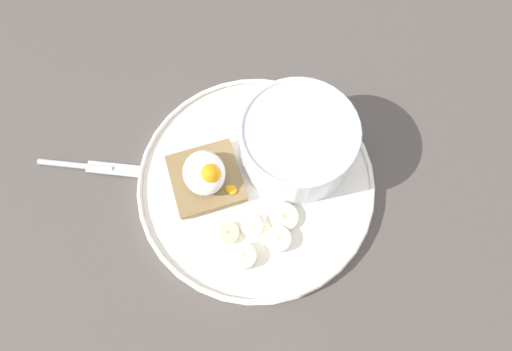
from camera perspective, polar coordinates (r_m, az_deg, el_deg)
The scene contains 11 objects.
ground_plane at distance 53.62cm, azimuth -0.00°, elevation -1.49°, with size 120.00×120.00×2.00cm, color #514A46.
plate at distance 51.93cm, azimuth -0.00°, elevation -0.85°, with size 30.83×30.83×1.60cm.
oatmeal_bowl at distance 50.31cm, azimuth 5.94°, elevation 4.84°, with size 14.63×14.63×7.01cm.
toast_slice at distance 51.57cm, azimuth -7.16°, elevation -0.38°, with size 8.96×8.96×1.15cm.
poached_egg at distance 49.59cm, azimuth -7.26°, elevation 0.36°, with size 6.70×6.19×3.63cm.
banana_slice_front at distance 49.43cm, azimuth -0.63°, elevation -7.20°, with size 3.35×3.25×1.47cm.
banana_slice_left at distance 49.09cm, azimuth 3.10°, elevation -9.11°, with size 4.46×4.46×1.36cm.
banana_slice_back at distance 49.89cm, azimuth 3.99°, elevation -5.92°, with size 5.07×5.07×1.22cm.
banana_slice_right at distance 48.69cm, azimuth -1.78°, elevation -11.47°, with size 3.90×3.88×1.35cm.
banana_slice_inner at distance 49.41cm, azimuth -4.04°, elevation -8.21°, with size 3.68×3.72×1.30cm.
knife at distance 57.59cm, azimuth -22.82°, elevation 1.19°, with size 6.83×12.85×0.80cm.
Camera 1 is at (-16.48, 5.59, 51.72)cm, focal length 28.00 mm.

